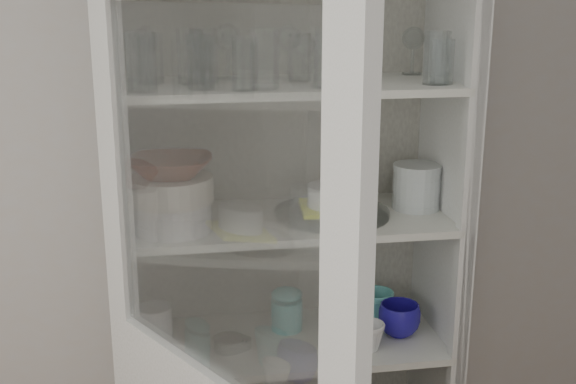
# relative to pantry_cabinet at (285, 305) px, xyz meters

# --- Properties ---
(wall_back) EXTENTS (3.60, 0.02, 2.60)m
(wall_back) POSITION_rel_pantry_cabinet_xyz_m (-0.20, 0.16, 0.36)
(wall_back) COLOR #AAA399
(wall_back) RESTS_ON ground
(pantry_cabinet) EXTENTS (1.00, 0.45, 2.10)m
(pantry_cabinet) POSITION_rel_pantry_cabinet_xyz_m (0.00, 0.00, 0.00)
(pantry_cabinet) COLOR #B1B2A7
(pantry_cabinet) RESTS_ON floor
(tumbler_0) EXTENTS (0.09, 0.09, 0.15)m
(tumbler_0) POSITION_rel_pantry_cabinet_xyz_m (-0.40, -0.20, 0.80)
(tumbler_0) COLOR silver
(tumbler_0) RESTS_ON shelf_glass
(tumbler_1) EXTENTS (0.09, 0.09, 0.14)m
(tumbler_1) POSITION_rel_pantry_cabinet_xyz_m (-0.25, -0.18, 0.79)
(tumbler_1) COLOR silver
(tumbler_1) RESTS_ON shelf_glass
(tumbler_2) EXTENTS (0.08, 0.08, 0.15)m
(tumbler_2) POSITION_rel_pantry_cabinet_xyz_m (-0.09, -0.21, 0.80)
(tumbler_2) COLOR silver
(tumbler_2) RESTS_ON shelf_glass
(tumbler_3) EXTENTS (0.08, 0.08, 0.14)m
(tumbler_3) POSITION_rel_pantry_cabinet_xyz_m (-0.14, -0.22, 0.79)
(tumbler_3) COLOR silver
(tumbler_3) RESTS_ON shelf_glass
(tumbler_4) EXTENTS (0.08, 0.08, 0.13)m
(tumbler_4) POSITION_rel_pantry_cabinet_xyz_m (0.08, -0.21, 0.79)
(tumbler_4) COLOR silver
(tumbler_4) RESTS_ON shelf_glass
(tumbler_5) EXTENTS (0.06, 0.06, 0.12)m
(tumbler_5) POSITION_rel_pantry_cabinet_xyz_m (0.41, -0.19, 0.78)
(tumbler_5) COLOR silver
(tumbler_5) RESTS_ON shelf_glass
(tumbler_6) EXTENTS (0.09, 0.09, 0.15)m
(tumbler_6) POSITION_rel_pantry_cabinet_xyz_m (0.40, -0.18, 0.79)
(tumbler_6) COLOR silver
(tumbler_6) RESTS_ON shelf_glass
(tumbler_7) EXTENTS (0.08, 0.08, 0.14)m
(tumbler_7) POSITION_rel_pantry_cabinet_xyz_m (-0.38, -0.04, 0.79)
(tumbler_7) COLOR silver
(tumbler_7) RESTS_ON shelf_glass
(tumbler_8) EXTENTS (0.09, 0.09, 0.15)m
(tumbler_8) POSITION_rel_pantry_cabinet_xyz_m (-0.24, -0.07, 0.80)
(tumbler_8) COLOR silver
(tumbler_8) RESTS_ON shelf_glass
(tumbler_9) EXTENTS (0.07, 0.07, 0.15)m
(tumbler_9) POSITION_rel_pantry_cabinet_xyz_m (-0.27, -0.07, 0.80)
(tumbler_9) COLOR silver
(tumbler_9) RESTS_ON shelf_glass
(tumbler_10) EXTENTS (0.09, 0.09, 0.14)m
(tumbler_10) POSITION_rel_pantry_cabinet_xyz_m (0.04, -0.05, 0.79)
(tumbler_10) COLOR silver
(tumbler_10) RESTS_ON shelf_glass
(tumbler_11) EXTENTS (0.10, 0.10, 0.15)m
(tumbler_11) POSITION_rel_pantry_cabinet_xyz_m (0.11, -0.06, 0.80)
(tumbler_11) COLOR silver
(tumbler_11) RESTS_ON shelf_glass
(goblet_0) EXTENTS (0.07, 0.07, 0.16)m
(goblet_0) POSITION_rel_pantry_cabinet_xyz_m (-0.41, 0.06, 0.80)
(goblet_0) COLOR silver
(goblet_0) RESTS_ON shelf_glass
(goblet_1) EXTENTS (0.08, 0.08, 0.18)m
(goblet_1) POSITION_rel_pantry_cabinet_xyz_m (-0.16, 0.03, 0.81)
(goblet_1) COLOR silver
(goblet_1) RESTS_ON shelf_glass
(goblet_2) EXTENTS (0.08, 0.08, 0.17)m
(goblet_2) POSITION_rel_pantry_cabinet_xyz_m (0.01, 0.00, 0.81)
(goblet_2) COLOR silver
(goblet_2) RESTS_ON shelf_glass
(goblet_3) EXTENTS (0.07, 0.07, 0.16)m
(goblet_3) POSITION_rel_pantry_cabinet_xyz_m (0.41, 0.06, 0.80)
(goblet_3) COLOR silver
(goblet_3) RESTS_ON shelf_glass
(plate_stack_front) EXTENTS (0.22, 0.22, 0.08)m
(plate_stack_front) POSITION_rel_pantry_cabinet_xyz_m (-0.34, -0.15, 0.36)
(plate_stack_front) COLOR silver
(plate_stack_front) RESTS_ON shelf_plates
(plate_stack_back) EXTENTS (0.21, 0.21, 0.06)m
(plate_stack_back) POSITION_rel_pantry_cabinet_xyz_m (-0.41, 0.04, 0.35)
(plate_stack_back) COLOR silver
(plate_stack_back) RESTS_ON shelf_plates
(cream_bowl) EXTENTS (0.30, 0.30, 0.07)m
(cream_bowl) POSITION_rel_pantry_cabinet_xyz_m (-0.34, -0.15, 0.44)
(cream_bowl) COLOR beige
(cream_bowl) RESTS_ON plate_stack_front
(terracotta_bowl) EXTENTS (0.25, 0.25, 0.06)m
(terracotta_bowl) POSITION_rel_pantry_cabinet_xyz_m (-0.34, -0.15, 0.51)
(terracotta_bowl) COLOR #5C291D
(terracotta_bowl) RESTS_ON cream_bowl
(glass_platter) EXTENTS (0.43, 0.43, 0.02)m
(glass_platter) POSITION_rel_pantry_cabinet_xyz_m (0.13, -0.09, 0.33)
(glass_platter) COLOR silver
(glass_platter) RESTS_ON shelf_plates
(yellow_trivet) EXTENTS (0.20, 0.20, 0.01)m
(yellow_trivet) POSITION_rel_pantry_cabinet_xyz_m (0.13, -0.09, 0.35)
(yellow_trivet) COLOR yellow
(yellow_trivet) RESTS_ON glass_platter
(white_ramekin) EXTENTS (0.18, 0.18, 0.06)m
(white_ramekin) POSITION_rel_pantry_cabinet_xyz_m (0.13, -0.09, 0.38)
(white_ramekin) COLOR silver
(white_ramekin) RESTS_ON yellow_trivet
(grey_bowl_stack) EXTENTS (0.14, 0.14, 0.14)m
(grey_bowl_stack) POSITION_rel_pantry_cabinet_xyz_m (0.40, -0.05, 0.39)
(grey_bowl_stack) COLOR #AFB7B6
(grey_bowl_stack) RESTS_ON shelf_plates
(mug_blue) EXTENTS (0.16, 0.16, 0.10)m
(mug_blue) POSITION_rel_pantry_cabinet_xyz_m (0.35, -0.11, -0.03)
(mug_blue) COLOR navy
(mug_blue) RESTS_ON shelf_mugs
(mug_teal) EXTENTS (0.14, 0.14, 0.11)m
(mug_teal) POSITION_rel_pantry_cabinet_xyz_m (0.30, -0.00, -0.03)
(mug_teal) COLOR teal
(mug_teal) RESTS_ON shelf_mugs
(mug_white) EXTENTS (0.11, 0.11, 0.09)m
(mug_white) POSITION_rel_pantry_cabinet_xyz_m (0.23, -0.19, -0.04)
(mug_white) COLOR silver
(mug_white) RESTS_ON shelf_mugs
(teal_jar) EXTENTS (0.10, 0.10, 0.12)m
(teal_jar) POSITION_rel_pantry_cabinet_xyz_m (0.01, -0.01, -0.02)
(teal_jar) COLOR teal
(teal_jar) RESTS_ON shelf_mugs
(measuring_cups) EXTENTS (0.09, 0.09, 0.04)m
(measuring_cups) POSITION_rel_pantry_cabinet_xyz_m (-0.19, -0.11, -0.06)
(measuring_cups) COLOR #BEBEBE
(measuring_cups) RESTS_ON shelf_mugs
(white_canister) EXTENTS (0.14, 0.14, 0.12)m
(white_canister) POSITION_rel_pantry_cabinet_xyz_m (-0.41, -0.05, -0.02)
(white_canister) COLOR silver
(white_canister) RESTS_ON shelf_mugs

